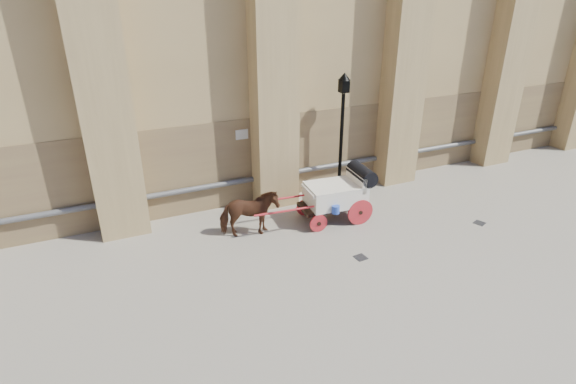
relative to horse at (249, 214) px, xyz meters
name	(u,v)px	position (x,y,z in m)	size (l,w,h in m)	color
ground	(354,245)	(2.59, -1.79, -0.73)	(90.00, 90.00, 0.00)	gray
horse	(249,214)	(0.00, 0.00, 0.00)	(0.79, 1.74, 1.47)	brown
carriage	(339,192)	(3.00, -0.14, 0.20)	(4.03, 1.46, 1.73)	black
street_lamp	(342,133)	(3.97, 1.51, 1.59)	(0.41, 0.41, 4.35)	black
drain_grate_near	(361,257)	(2.40, -2.44, -0.73)	(0.32, 0.32, 0.01)	black
drain_grate_far	(479,223)	(6.97, -2.28, -0.73)	(0.32, 0.32, 0.01)	black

